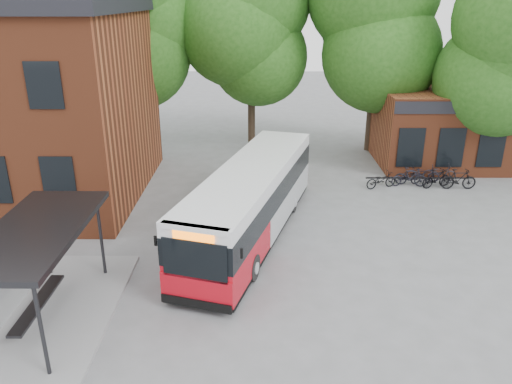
{
  "coord_description": "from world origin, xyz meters",
  "views": [
    {
      "loc": [
        1.44,
        -12.92,
        8.58
      ],
      "look_at": [
        1.35,
        3.87,
        2.0
      ],
      "focal_mm": 35.0,
      "sensor_mm": 36.0,
      "label": 1
    }
  ],
  "objects_px": {
    "bus_shelter": "(43,274)",
    "bicycle_4": "(423,173)",
    "bicycle_2": "(406,177)",
    "bicycle_6": "(440,172)",
    "bicycle_3": "(411,177)",
    "bicycle_5": "(436,178)",
    "bicycle_0": "(381,180)",
    "bicycle_7": "(459,179)",
    "city_bus": "(252,202)"
  },
  "relations": [
    {
      "from": "bus_shelter",
      "to": "bicycle_3",
      "type": "relative_size",
      "value": 4.63
    },
    {
      "from": "city_bus",
      "to": "bicycle_5",
      "type": "distance_m",
      "value": 10.26
    },
    {
      "from": "bicycle_3",
      "to": "bicycle_4",
      "type": "xyz_separation_m",
      "value": [
        0.79,
        0.65,
        -0.04
      ]
    },
    {
      "from": "bicycle_0",
      "to": "bicycle_6",
      "type": "relative_size",
      "value": 0.99
    },
    {
      "from": "bicycle_0",
      "to": "bicycle_5",
      "type": "height_order",
      "value": "bicycle_5"
    },
    {
      "from": "bicycle_3",
      "to": "city_bus",
      "type": "bearing_deg",
      "value": 143.54
    },
    {
      "from": "bus_shelter",
      "to": "bicycle_4",
      "type": "xyz_separation_m",
      "value": [
        14.11,
        11.53,
        -1.03
      ]
    },
    {
      "from": "city_bus",
      "to": "bicycle_5",
      "type": "height_order",
      "value": "city_bus"
    },
    {
      "from": "bus_shelter",
      "to": "bicycle_0",
      "type": "distance_m",
      "value": 15.85
    },
    {
      "from": "bicycle_4",
      "to": "bicycle_7",
      "type": "distance_m",
      "value": 1.75
    },
    {
      "from": "bicycle_5",
      "to": "bicycle_0",
      "type": "bearing_deg",
      "value": 73.13
    },
    {
      "from": "bicycle_0",
      "to": "bicycle_6",
      "type": "distance_m",
      "value": 3.37
    },
    {
      "from": "bicycle_4",
      "to": "bicycle_6",
      "type": "xyz_separation_m",
      "value": [
        0.87,
        0.12,
        -0.0
      ]
    },
    {
      "from": "bicycle_6",
      "to": "bicycle_7",
      "type": "bearing_deg",
      "value": -151.32
    },
    {
      "from": "bus_shelter",
      "to": "bicycle_0",
      "type": "bearing_deg",
      "value": 41.74
    },
    {
      "from": "bicycle_5",
      "to": "bicycle_7",
      "type": "bearing_deg",
      "value": -119.74
    },
    {
      "from": "bicycle_3",
      "to": "bicycle_6",
      "type": "bearing_deg",
      "value": -47.19
    },
    {
      "from": "bicycle_7",
      "to": "bicycle_6",
      "type": "bearing_deg",
      "value": 20.77
    },
    {
      "from": "bus_shelter",
      "to": "bicycle_0",
      "type": "height_order",
      "value": "bus_shelter"
    },
    {
      "from": "city_bus",
      "to": "bicycle_7",
      "type": "height_order",
      "value": "city_bus"
    },
    {
      "from": "bicycle_3",
      "to": "bicycle_7",
      "type": "relative_size",
      "value": 0.9
    },
    {
      "from": "bicycle_5",
      "to": "bus_shelter",
      "type": "bearing_deg",
      "value": 107.76
    },
    {
      "from": "bus_shelter",
      "to": "city_bus",
      "type": "height_order",
      "value": "bus_shelter"
    },
    {
      "from": "bicycle_5",
      "to": "bicycle_6",
      "type": "relative_size",
      "value": 0.98
    },
    {
      "from": "city_bus",
      "to": "bicycle_3",
      "type": "relative_size",
      "value": 7.17
    },
    {
      "from": "bicycle_7",
      "to": "bus_shelter",
      "type": "bearing_deg",
      "value": 123.69
    },
    {
      "from": "bus_shelter",
      "to": "bicycle_5",
      "type": "xyz_separation_m",
      "value": [
        14.48,
        10.61,
        -0.98
      ]
    },
    {
      "from": "bicycle_3",
      "to": "bicycle_5",
      "type": "bearing_deg",
      "value": -85.15
    },
    {
      "from": "bicycle_0",
      "to": "bicycle_2",
      "type": "bearing_deg",
      "value": -91.86
    },
    {
      "from": "bicycle_2",
      "to": "bicycle_3",
      "type": "xyz_separation_m",
      "value": [
        0.2,
        -0.08,
        0.03
      ]
    },
    {
      "from": "bicycle_2",
      "to": "bicycle_4",
      "type": "distance_m",
      "value": 1.14
    },
    {
      "from": "bicycle_2",
      "to": "bicycle_7",
      "type": "xyz_separation_m",
      "value": [
        2.34,
        -0.54,
        0.08
      ]
    },
    {
      "from": "bicycle_3",
      "to": "bicycle_5",
      "type": "xyz_separation_m",
      "value": [
        1.15,
        -0.27,
        0.01
      ]
    },
    {
      "from": "city_bus",
      "to": "bicycle_4",
      "type": "xyz_separation_m",
      "value": [
        8.44,
        6.11,
        -0.96
      ]
    },
    {
      "from": "bus_shelter",
      "to": "city_bus",
      "type": "xyz_separation_m",
      "value": [
        5.67,
        5.42,
        -0.07
      ]
    },
    {
      "from": "bicycle_3",
      "to": "bus_shelter",
      "type": "bearing_deg",
      "value": 147.26
    },
    {
      "from": "bicycle_0",
      "to": "bicycle_5",
      "type": "xyz_separation_m",
      "value": [
        2.67,
        0.07,
        0.06
      ]
    },
    {
      "from": "bicycle_2",
      "to": "bicycle_6",
      "type": "distance_m",
      "value": 1.99
    },
    {
      "from": "bicycle_3",
      "to": "bicycle_7",
      "type": "height_order",
      "value": "bicycle_7"
    },
    {
      "from": "bicycle_0",
      "to": "bicycle_5",
      "type": "distance_m",
      "value": 2.67
    },
    {
      "from": "city_bus",
      "to": "bicycle_2",
      "type": "bearing_deg",
      "value": 53.08
    },
    {
      "from": "bicycle_3",
      "to": "bicycle_6",
      "type": "height_order",
      "value": "bicycle_3"
    },
    {
      "from": "bicycle_6",
      "to": "bus_shelter",
      "type": "bearing_deg",
      "value": 135.49
    },
    {
      "from": "bicycle_2",
      "to": "bicycle_6",
      "type": "relative_size",
      "value": 1.01
    },
    {
      "from": "bicycle_7",
      "to": "bicycle_5",
      "type": "bearing_deg",
      "value": 78.47
    },
    {
      "from": "bus_shelter",
      "to": "city_bus",
      "type": "distance_m",
      "value": 7.85
    },
    {
      "from": "bicycle_0",
      "to": "bicycle_5",
      "type": "relative_size",
      "value": 1.01
    },
    {
      "from": "bicycle_2",
      "to": "city_bus",
      "type": "bearing_deg",
      "value": 110.08
    },
    {
      "from": "bicycle_3",
      "to": "bicycle_7",
      "type": "xyz_separation_m",
      "value": [
        2.14,
        -0.47,
        0.05
      ]
    },
    {
      "from": "city_bus",
      "to": "bicycle_0",
      "type": "relative_size",
      "value": 6.93
    }
  ]
}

